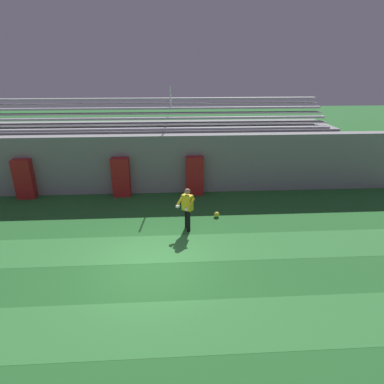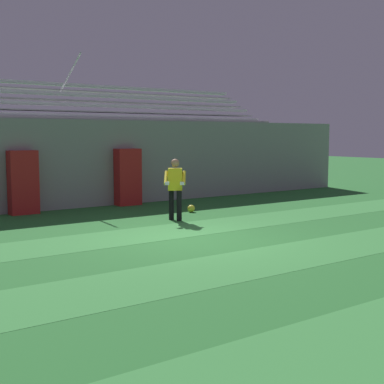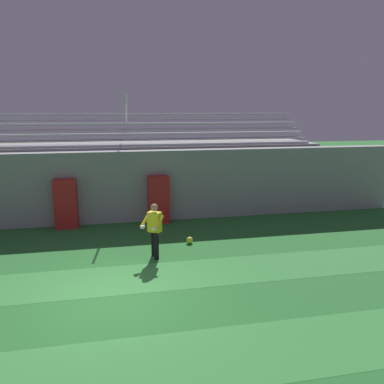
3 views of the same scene
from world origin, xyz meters
The scene contains 10 objects.
ground_plane centered at (0.00, 0.00, 0.00)m, with size 80.00×80.00×0.00m, color #286B2D.
turf_stripe_mid centered at (0.00, -2.46, 0.00)m, with size 28.00×1.77×0.01m, color #38843D.
turf_stripe_far centered at (0.00, 1.08, 0.00)m, with size 28.00×1.77×0.01m, color #38843D.
back_wall centered at (0.00, 6.50, 1.40)m, with size 24.00×0.60×2.80m, color gray.
padding_pillar_gate_left centered at (-1.73, 5.95, 0.93)m, with size 0.82×0.44×1.86m, color #B21E1E.
padding_pillar_gate_right centered at (1.73, 5.95, 0.93)m, with size 0.82×0.44×1.86m, color #B21E1E.
padding_pillar_far_left centered at (-6.17, 5.95, 0.93)m, with size 0.82×0.44×1.86m, color #B21E1E.
bleacher_stand centered at (0.00, 8.49, 1.50)m, with size 18.00×3.35×5.03m.
goalkeeper centered at (1.22, 2.38, 0.95)m, with size 0.74×0.72×1.67m.
soccer_ball centered at (2.48, 3.40, 0.11)m, with size 0.22×0.22×0.22m, color yellow.
Camera 1 is at (0.75, -8.44, 5.88)m, focal length 30.00 mm.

